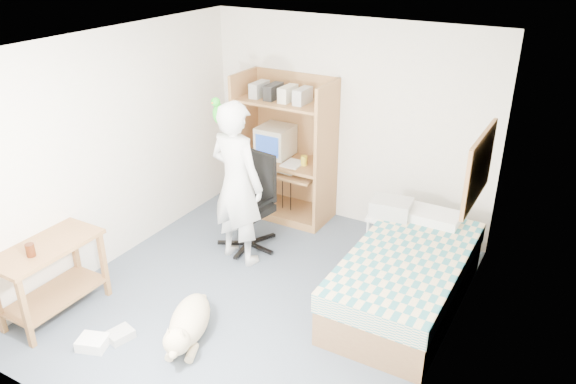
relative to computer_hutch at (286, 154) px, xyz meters
The scene contains 21 objects.
floor 2.05m from the computer_hutch, 68.06° to the right, with size 4.00×4.00×0.00m, color #44505C.
wall_back 0.86m from the computer_hutch, 20.54° to the left, with size 3.60×0.02×2.50m, color silver.
wall_right 3.07m from the computer_hutch, 34.80° to the right, with size 0.02×4.00×2.50m, color silver.
wall_left 2.10m from the computer_hutch, 122.33° to the right, with size 0.02×4.00×2.50m, color silver.
ceiling 2.52m from the computer_hutch, 68.06° to the right, with size 3.60×4.00×0.02m, color white.
computer_hutch is the anchor object (origin of this frame).
bed 2.35m from the computer_hutch, 29.29° to the right, with size 1.02×2.02×0.66m.
side_desk 3.08m from the computer_hutch, 106.14° to the right, with size 0.50×1.00×0.75m.
corkboard 2.69m from the computer_hutch, 18.72° to the right, with size 0.04×0.94×0.66m.
office_chair 1.01m from the computer_hutch, 86.00° to the right, with size 0.62×0.62×1.10m.
person 1.23m from the computer_hutch, 85.11° to the right, with size 0.67×0.44×1.83m, color silver.
parrot 1.48m from the computer_hutch, 94.52° to the right, with size 0.13×0.24×0.37m.
dog 2.73m from the computer_hutch, 79.35° to the right, with size 0.58×0.98×0.39m.
printer_cart 1.69m from the computer_hutch, 15.46° to the right, with size 0.50×0.42×0.56m.
printer 1.63m from the computer_hutch, 15.46° to the right, with size 0.42×0.32×0.18m, color #ABAAA6.
crt_monitor 0.21m from the computer_hutch, behind, with size 0.40×0.43×0.38m.
keyboard 0.22m from the computer_hutch, 91.39° to the right, with size 0.45×0.16×0.03m, color beige.
pencil_cup 0.32m from the computer_hutch, 16.01° to the right, with size 0.08×0.08×0.12m, color gold.
drink_glass 3.22m from the computer_hutch, 104.38° to the right, with size 0.08×0.08×0.12m, color #3B1809.
floor_box_a 3.23m from the computer_hutch, 93.15° to the right, with size 0.25×0.20×0.10m, color white.
floor_box_b 3.03m from the computer_hutch, 90.97° to the right, with size 0.18×0.22×0.08m, color #B3B3AE.
Camera 1 is at (2.58, -3.94, 3.37)m, focal length 35.00 mm.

